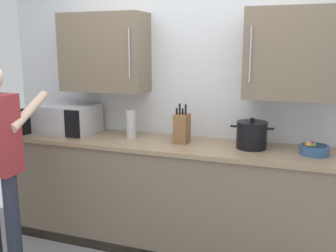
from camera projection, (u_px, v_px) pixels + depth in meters
name	position (u px, v px, depth m)	size (l,w,h in m)	color
back_wall_tiled	(198.00, 76.00, 3.30)	(3.73, 0.44, 2.84)	silver
counter_unit	(187.00, 198.00, 3.24)	(3.19, 0.60, 0.95)	#756651
microwave_oven	(64.00, 119.00, 3.54)	(0.61, 0.78, 0.26)	#B7BABF
fruit_bowl	(314.00, 149.00, 2.82)	(0.21, 0.21, 0.10)	#335684
knife_block	(182.00, 128.00, 3.16)	(0.11, 0.15, 0.33)	brown
thermos_flask	(131.00, 124.00, 3.33)	(0.09, 0.09, 0.25)	#B7BABF
stock_pot	(252.00, 135.00, 2.99)	(0.34, 0.24, 0.24)	black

